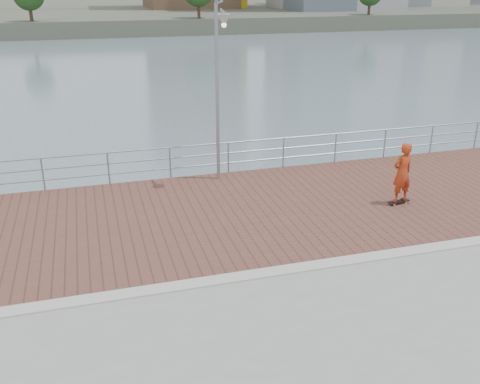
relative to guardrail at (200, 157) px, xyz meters
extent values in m
plane|color=slate|center=(0.00, -7.00, -2.69)|extent=(400.00, 400.00, 0.00)
cube|color=brown|center=(0.00, -3.40, -0.68)|extent=(40.00, 6.80, 0.02)
cube|color=#B7B5AD|center=(0.00, -7.00, -0.66)|extent=(40.00, 0.40, 0.06)
cube|color=#4C5142|center=(0.00, 115.50, -1.44)|extent=(320.00, 95.00, 2.50)
cylinder|color=#8C9EA8|center=(-5.13, 0.00, -0.14)|extent=(0.06, 0.06, 1.10)
cylinder|color=#8C9EA8|center=(-3.08, 0.00, -0.14)|extent=(0.06, 0.06, 1.10)
cylinder|color=#8C9EA8|center=(-1.03, 0.00, -0.14)|extent=(0.06, 0.06, 1.10)
cylinder|color=#8C9EA8|center=(1.03, 0.00, -0.14)|extent=(0.06, 0.06, 1.10)
cylinder|color=#8C9EA8|center=(3.08, 0.00, -0.14)|extent=(0.06, 0.06, 1.10)
cylinder|color=#8C9EA8|center=(5.13, 0.00, -0.14)|extent=(0.06, 0.06, 1.10)
cylinder|color=#8C9EA8|center=(7.18, 0.00, -0.14)|extent=(0.06, 0.06, 1.10)
cylinder|color=#8C9EA8|center=(9.24, 0.00, -0.14)|extent=(0.06, 0.06, 1.10)
cylinder|color=#8C9EA8|center=(11.29, 0.00, -0.14)|extent=(0.06, 0.06, 1.10)
cylinder|color=#8C9EA8|center=(0.00, 0.00, 0.41)|extent=(39.00, 0.05, 0.05)
cylinder|color=#8C9EA8|center=(0.00, 0.00, 0.03)|extent=(39.00, 0.05, 0.05)
cylinder|color=#8C9EA8|center=(0.00, 0.00, -0.33)|extent=(39.00, 0.05, 0.05)
cylinder|color=gray|center=(0.54, -0.50, 2.16)|extent=(0.11, 0.11, 5.70)
cylinder|color=gray|center=(0.54, -0.98, 5.01)|extent=(0.07, 0.95, 0.07)
cone|color=#B2B2AD|center=(0.54, -1.45, 4.82)|extent=(0.42, 0.42, 0.33)
cube|color=black|center=(5.28, -4.19, -0.60)|extent=(0.74, 0.31, 0.03)
cylinder|color=beige|center=(5.06, -4.29, -0.64)|extent=(0.06, 0.05, 0.06)
cylinder|color=beige|center=(5.51, -4.21, -0.64)|extent=(0.06, 0.05, 0.06)
cylinder|color=beige|center=(5.04, -4.16, -0.64)|extent=(0.06, 0.05, 0.06)
cylinder|color=beige|center=(5.49, -4.08, -0.64)|extent=(0.06, 0.05, 0.06)
imported|color=#AF3617|center=(5.28, -4.19, 0.33)|extent=(0.73, 0.55, 1.83)
cylinder|color=#473323|center=(-10.00, 70.00, 1.53)|extent=(0.50, 0.50, 3.45)
cylinder|color=#473323|center=(15.00, 70.00, 1.77)|extent=(0.50, 0.50, 3.91)
cylinder|color=#473323|center=(45.00, 70.00, 1.48)|extent=(0.50, 0.50, 3.35)
camera|label=1|loc=(-3.55, -17.22, 5.71)|focal=40.00mm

